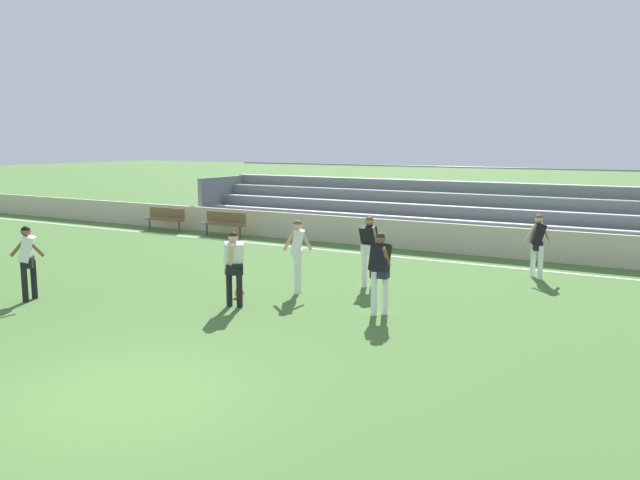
% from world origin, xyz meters
% --- Properties ---
extents(ground_plane, '(160.00, 160.00, 0.00)m').
position_xyz_m(ground_plane, '(0.00, 0.00, 0.00)').
color(ground_plane, '#477033').
extents(field_line_sideline, '(44.00, 0.12, 0.01)m').
position_xyz_m(field_line_sideline, '(0.00, 11.93, 0.00)').
color(field_line_sideline, white).
rests_on(field_line_sideline, ground).
extents(sideline_wall, '(48.00, 0.16, 0.94)m').
position_xyz_m(sideline_wall, '(0.00, 13.42, 0.47)').
color(sideline_wall, beige).
rests_on(sideline_wall, ground).
extents(bleacher_stand, '(17.78, 3.34, 2.57)m').
position_xyz_m(bleacher_stand, '(-2.09, 15.98, 1.09)').
color(bleacher_stand, '#B2B2B7').
rests_on(bleacher_stand, ground).
extents(bench_near_bin, '(1.80, 0.40, 0.90)m').
position_xyz_m(bench_near_bin, '(-8.28, 12.72, 0.55)').
color(bench_near_bin, brown).
rests_on(bench_near_bin, ground).
extents(bench_far_left, '(1.80, 0.40, 0.90)m').
position_xyz_m(bench_far_left, '(-11.23, 12.72, 0.55)').
color(bench_far_left, brown).
rests_on(bench_far_left, ground).
extents(player_white_dropping_back, '(0.53, 0.61, 1.63)m').
position_xyz_m(player_white_dropping_back, '(-1.65, 4.65, 0.96)').
color(player_white_dropping_back, black).
rests_on(player_white_dropping_back, ground).
extents(player_white_overlapping, '(0.60, 0.49, 1.72)m').
position_xyz_m(player_white_overlapping, '(-1.15, 6.42, 1.03)').
color(player_white_overlapping, white).
rests_on(player_white_overlapping, ground).
extents(player_white_deep_cover, '(0.73, 0.52, 1.67)m').
position_xyz_m(player_white_deep_cover, '(-5.95, 2.83, 1.00)').
color(player_white_deep_cover, black).
rests_on(player_white_deep_cover, ground).
extents(player_dark_challenging, '(0.46, 0.41, 1.73)m').
position_xyz_m(player_dark_challenging, '(0.01, 7.84, 1.03)').
color(player_dark_challenging, white).
rests_on(player_dark_challenging, ground).
extents(player_dark_wide_right, '(0.45, 0.52, 1.70)m').
position_xyz_m(player_dark_wide_right, '(1.32, 5.61, 1.02)').
color(player_dark_wide_right, white).
rests_on(player_dark_wide_right, ground).
extents(player_dark_wide_left, '(0.63, 0.48, 1.66)m').
position_xyz_m(player_dark_wide_left, '(3.36, 10.89, 0.99)').
color(player_dark_wide_left, white).
rests_on(player_dark_wide_left, ground).
extents(soccer_ball, '(0.22, 0.22, 0.22)m').
position_xyz_m(soccer_ball, '(-2.06, 5.36, 0.11)').
color(soccer_ball, orange).
rests_on(soccer_ball, ground).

